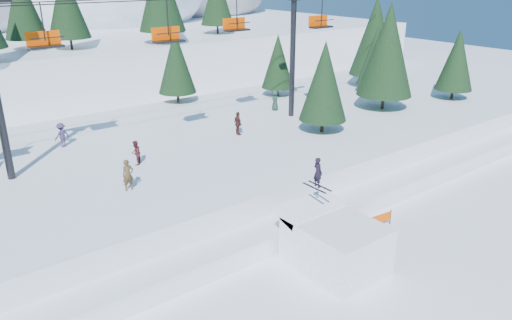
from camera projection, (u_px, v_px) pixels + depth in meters
ground at (338, 307)px, 22.24m from camera, size 160.00×160.00×0.00m
mid_shelf at (152, 164)px, 35.09m from camera, size 70.00×22.00×2.50m
berm at (234, 227)px, 27.96m from camera, size 70.00×6.00×1.10m
jump_kicker at (334, 242)px, 24.89m from camera, size 3.63×4.94×5.40m
chairlift at (153, 47)px, 32.67m from camera, size 46.02×3.21×10.28m
conifer_stand at (185, 78)px, 35.04m from camera, size 63.65×18.25×9.14m
distant_skiers at (136, 138)px, 33.85m from camera, size 31.89×10.31×1.79m
banner_near at (373, 221)px, 28.62m from camera, size 2.84×0.38×0.90m
banner_far at (371, 190)px, 32.74m from camera, size 2.86×0.07×0.90m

